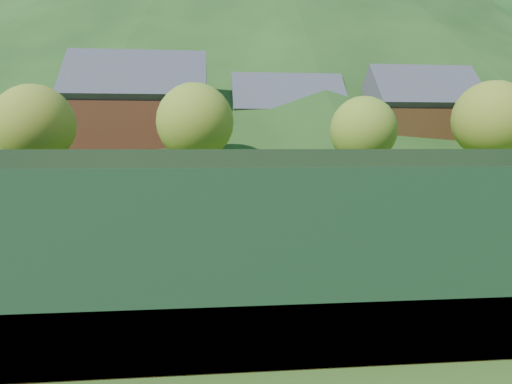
{
  "coord_description": "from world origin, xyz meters",
  "views": [
    {
      "loc": [
        -2.75,
        -18.38,
        3.35
      ],
      "look_at": [
        -0.92,
        0.0,
        1.41
      ],
      "focal_mm": 32.0,
      "sensor_mm": 36.0,
      "label": 1
    }
  ],
  "objects": [
    {
      "name": "ground",
      "position": [
        0.0,
        0.0,
        0.0
      ],
      "size": [
        400.0,
        400.0,
        0.0
      ],
      "primitive_type": "plane",
      "color": "#2D4D18",
      "rests_on": "ground"
    },
    {
      "name": "tennis_ball_0",
      "position": [
        3.94,
        -6.83,
        0.05
      ],
      "size": [
        0.07,
        0.07,
        0.07
      ],
      "primitive_type": "sphere",
      "color": "yellow",
      "rests_on": "clay_court"
    },
    {
      "name": "chalet_left",
      "position": [
        -10.0,
        30.0,
        5.65
      ],
      "size": [
        13.8,
        9.93,
        12.92
      ],
      "color": "beige",
      "rests_on": "ground"
    },
    {
      "name": "tree_d",
      "position": [
        22.0,
        20.0,
        5.52
      ],
      "size": [
        6.8,
        6.8,
        8.93
      ],
      "color": "#42281A",
      "rests_on": "ground"
    },
    {
      "name": "perimeter_fence",
      "position": [
        0.0,
        0.0,
        1.27
      ],
      "size": [
        40.4,
        24.24,
        3.0
      ],
      "color": "black",
      "rests_on": "clay_court"
    },
    {
      "name": "tennis_ball_9",
      "position": [
        1.51,
        -3.86,
        0.05
      ],
      "size": [
        0.07,
        0.07,
        0.07
      ],
      "primitive_type": "sphere",
      "color": "yellow",
      "rests_on": "clay_court"
    },
    {
      "name": "tennis_ball_11",
      "position": [
        -8.43,
        -3.91,
        0.05
      ],
      "size": [
        0.07,
        0.07,
        0.07
      ],
      "primitive_type": "sphere",
      "color": "yellow",
      "rests_on": "clay_court"
    },
    {
      "name": "ball_hopper",
      "position": [
        -7.47,
        -4.23,
        0.77
      ],
      "size": [
        0.57,
        0.57,
        1.0
      ],
      "color": "black",
      "rests_on": "clay_court"
    },
    {
      "name": "tennis_ball_8",
      "position": [
        -7.84,
        -2.44,
        0.05
      ],
      "size": [
        0.07,
        0.07,
        0.07
      ],
      "primitive_type": "sphere",
      "color": "yellow",
      "rests_on": "clay_court"
    },
    {
      "name": "coach",
      "position": [
        -3.55,
        -2.08,
        0.89
      ],
      "size": [
        0.75,
        0.63,
        1.74
      ],
      "primitive_type": "imported",
      "rotation": [
        0.0,
        0.0,
        0.4
      ],
      "color": "#1B59B3",
      "rests_on": "clay_court"
    },
    {
      "name": "tree_a",
      "position": [
        -16.0,
        18.0,
        4.87
      ],
      "size": [
        6.0,
        6.0,
        7.88
      ],
      "color": "#3D2818",
      "rests_on": "ground"
    },
    {
      "name": "tennis_ball_7",
      "position": [
        -2.69,
        -5.96,
        0.05
      ],
      "size": [
        0.07,
        0.07,
        0.07
      ],
      "primitive_type": "sphere",
      "color": "yellow",
      "rests_on": "clay_court"
    },
    {
      "name": "tree_c",
      "position": [
        10.0,
        19.0,
        4.54
      ],
      "size": [
        5.6,
        5.6,
        7.35
      ],
      "color": "#3E2719",
      "rests_on": "ground"
    },
    {
      "name": "tennis_ball_17",
      "position": [
        -2.4,
        -3.1,
        0.05
      ],
      "size": [
        0.07,
        0.07,
        0.07
      ],
      "primitive_type": "sphere",
      "color": "yellow",
      "rests_on": "clay_court"
    },
    {
      "name": "tennis_ball_14",
      "position": [
        -1.36,
        -8.03,
        0.05
      ],
      "size": [
        0.07,
        0.07,
        0.07
      ],
      "primitive_type": "sphere",
      "color": "yellow",
      "rests_on": "clay_court"
    },
    {
      "name": "tennis_ball_5",
      "position": [
        3.59,
        -6.4,
        0.05
      ],
      "size": [
        0.07,
        0.07,
        0.07
      ],
      "primitive_type": "sphere",
      "color": "yellow",
      "rests_on": "clay_court"
    },
    {
      "name": "student_b",
      "position": [
        3.2,
        1.16,
        0.84
      ],
      "size": [
        1.01,
        0.52,
        1.65
      ],
      "primitive_type": "imported",
      "rotation": [
        0.0,
        0.0,
        3.27
      ],
      "color": "orange",
      "rests_on": "clay_court"
    },
    {
      "name": "tennis_ball_4",
      "position": [
        1.33,
        -7.91,
        0.05
      ],
      "size": [
        0.07,
        0.07,
        0.07
      ],
      "primitive_type": "sphere",
      "color": "yellow",
      "rests_on": "clay_court"
    },
    {
      "name": "tennis_ball_6",
      "position": [
        -3.69,
        -8.57,
        0.05
      ],
      "size": [
        0.07,
        0.07,
        0.07
      ],
      "primitive_type": "sphere",
      "color": "yellow",
      "rests_on": "clay_court"
    },
    {
      "name": "clay_court",
      "position": [
        0.0,
        0.0,
        0.01
      ],
      "size": [
        40.0,
        24.0,
        0.02
      ],
      "primitive_type": "cube",
      "color": "#AE521C",
      "rests_on": "ground"
    },
    {
      "name": "tennis_ball_19",
      "position": [
        -2.32,
        -6.35,
        0.05
      ],
      "size": [
        0.07,
        0.07,
        0.07
      ],
      "primitive_type": "sphere",
      "color": "yellow",
      "rests_on": "clay_court"
    },
    {
      "name": "tennis_ball_15",
      "position": [
        -0.57,
        -6.81,
        0.05
      ],
      "size": [
        0.07,
        0.07,
        0.07
      ],
      "primitive_type": "sphere",
      "color": "yellow",
      "rests_on": "clay_court"
    },
    {
      "name": "tree_b",
      "position": [
        -4.0,
        20.0,
        5.19
      ],
      "size": [
        6.4,
        6.4,
        8.4
      ],
      "color": "#3F2819",
      "rests_on": "ground"
    },
    {
      "name": "mountain_far",
      "position": [
        10.0,
        160.0,
        55.0
      ],
      "size": [
        280.0,
        280.0,
        110.0
      ],
      "primitive_type": "cone",
      "color": "#173412",
      "rests_on": "ground"
    },
    {
      "name": "tennis_ball_16",
      "position": [
        -4.34,
        -3.7,
        0.05
      ],
      "size": [
        0.07,
        0.07,
        0.07
      ],
      "primitive_type": "sphere",
      "color": "yellow",
      "rests_on": "clay_court"
    },
    {
      "name": "court_lines",
      "position": [
        0.0,
        0.0,
        0.02
      ],
      "size": [
        23.83,
        11.03,
        0.0
      ],
      "color": "silver",
      "rests_on": "clay_court"
    },
    {
      "name": "tennis_ball_12",
      "position": [
        -4.77,
        -4.07,
        0.05
      ],
      "size": [
        0.07,
        0.07,
        0.07
      ],
      "primitive_type": "sphere",
      "color": "yellow",
      "rests_on": "clay_court"
    },
    {
      "name": "student_a",
      "position": [
        1.15,
        3.28,
        0.71
      ],
      "size": [
        0.76,
        0.64,
        1.38
      ],
      "primitive_type": "imported",
      "rotation": [
        0.0,
        0.0,
        2.95
      ],
      "color": "#E14F14",
      "rests_on": "clay_court"
    },
    {
      "name": "tennis_net",
      "position": [
        0.0,
        0.0,
        0.52
      ],
      "size": [
        0.1,
        12.07,
        1.1
      ],
      "color": "black",
      "rests_on": "clay_court"
    },
    {
      "name": "tennis_ball_2",
      "position": [
        -3.18,
        -3.06,
        0.05
      ],
      "size": [
        0.07,
        0.07,
        0.07
      ],
      "primitive_type": "sphere",
      "color": "yellow",
      "rests_on": "clay_court"
    },
    {
      "name": "chalet_mid",
      "position": [
        6.0,
        34.0,
        4.99
      ],
      "size": [
        12.65,
        8.82,
        11.45
      ],
      "color": "beige",
      "rests_on": "ground"
    },
    {
      "name": "tennis_ball_10",
      "position": [
        -1.06,
        -0.96,
        0.05
      ],
      "size": [
        0.07,
        0.07,
        0.07
      ],
      "primitive_type": "sphere",
      "color": "yellow",
      "rests_on": "clay_court"
    },
    {
      "name": "tennis_ball_1",
      "position": [
        -4.12,
        -3.6,
        0.05
      ],
      "size": [
        0.07,
        0.07,
        0.07
      ],
      "primitive_type": "sphere",
      "color": "yellow",
      "rests_on": "clay_court"
    },
    {
      "name": "student_d",
      "position": [
        9.66,
        1.84,
        0.69
      ],
      "size": [
        0.98,
        0.77,
        1.33
      ],
      "primitive_type": "imported",
      "rotation": [
        0.0,
        0.0,
        2.78
      ],
      "color": "#DF5213",
      "rests_on": "clay_court"
    },
    {
      "name": "chalet_right",
      "position": [
        20.0,
        30.0,
        5.26
      ],
      "size": [
        11.5,
        8.82,
        11.91
      ],
      "color": "beige",
      "rests_on": "ground"
    },
    {
      "name": "student_c",
      "position": [
        7.21,
        1.83,
        0.71
      ],
      "size": [
        0.8,
        0.68,
        1.38
      ],
      "primitive_type": "imported",
      "rotation": [
        0.0,
        0.0,
        3.57
      ],
      "color": "#EF5615",
      "rests_on": "clay_court"
    },
    {
      "name": "mountain_far_right",
      "position": [
        90.0,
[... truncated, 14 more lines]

